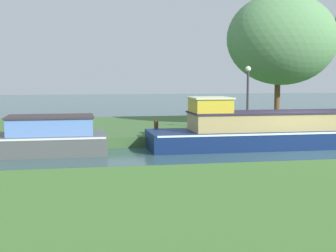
{
  "coord_description": "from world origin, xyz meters",
  "views": [
    {
      "loc": [
        -8.2,
        -16.49,
        2.72
      ],
      "look_at": [
        -4.84,
        1.2,
        0.9
      ],
      "focal_mm": 52.08,
      "sensor_mm": 36.0,
      "label": 1
    }
  ],
  "objects_px": {
    "slate_barge": "(42,138)",
    "willow_tree_left": "(282,39)",
    "mooring_post_far": "(156,127)",
    "lamp_post": "(248,90)",
    "navy_narrowboat": "(283,130)"
  },
  "relations": [
    {
      "from": "slate_barge",
      "to": "lamp_post",
      "type": "height_order",
      "value": "lamp_post"
    },
    {
      "from": "lamp_post",
      "to": "willow_tree_left",
      "type": "bearing_deg",
      "value": 41.58
    },
    {
      "from": "slate_barge",
      "to": "willow_tree_left",
      "type": "relative_size",
      "value": 0.74
    },
    {
      "from": "willow_tree_left",
      "to": "slate_barge",
      "type": "bearing_deg",
      "value": -157.41
    },
    {
      "from": "slate_barge",
      "to": "willow_tree_left",
      "type": "height_order",
      "value": "willow_tree_left"
    },
    {
      "from": "lamp_post",
      "to": "mooring_post_far",
      "type": "bearing_deg",
      "value": -169.23
    },
    {
      "from": "lamp_post",
      "to": "navy_narrowboat",
      "type": "bearing_deg",
      "value": -75.38
    },
    {
      "from": "slate_barge",
      "to": "navy_narrowboat",
      "type": "relative_size",
      "value": 0.44
    },
    {
      "from": "slate_barge",
      "to": "mooring_post_far",
      "type": "bearing_deg",
      "value": 19.68
    },
    {
      "from": "slate_barge",
      "to": "mooring_post_far",
      "type": "distance_m",
      "value": 4.63
    },
    {
      "from": "slate_barge",
      "to": "mooring_post_far",
      "type": "height_order",
      "value": "slate_barge"
    },
    {
      "from": "willow_tree_left",
      "to": "lamp_post",
      "type": "relative_size",
      "value": 2.28
    },
    {
      "from": "lamp_post",
      "to": "mooring_post_far",
      "type": "xyz_separation_m",
      "value": [
        -4.14,
        -0.79,
        -1.47
      ]
    },
    {
      "from": "navy_narrowboat",
      "to": "willow_tree_left",
      "type": "height_order",
      "value": "willow_tree_left"
    },
    {
      "from": "navy_narrowboat",
      "to": "willow_tree_left",
      "type": "relative_size",
      "value": 1.7
    }
  ]
}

